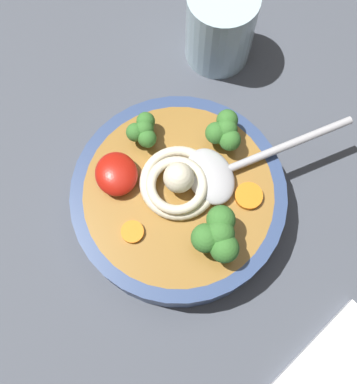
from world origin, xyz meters
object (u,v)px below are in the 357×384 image
noodle_pile (178,182)px  soup_spoon (227,170)px  soup_bowl (178,199)px  drinking_glass (220,27)px

noodle_pile → soup_spoon: (0.02, 4.89, -0.24)cm
soup_bowl → noodle_pile: (-0.63, 0.16, 3.32)cm
noodle_pile → drinking_glass: 19.22cm
soup_bowl → soup_spoon: (-0.61, 5.04, 3.07)cm
drinking_glass → noodle_pile: bearing=-30.1°
soup_spoon → drinking_glass: bearing=67.2°
soup_bowl → drinking_glass: drinking_glass is taller
soup_bowl → soup_spoon: size_ratio=1.21×
soup_spoon → drinking_glass: (-16.61, 4.75, -0.94)cm
soup_bowl → soup_spoon: soup_spoon is taller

